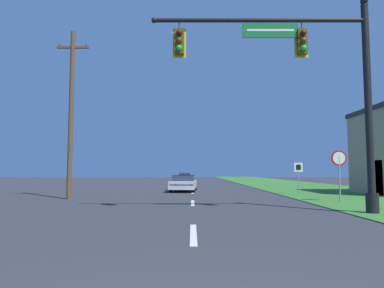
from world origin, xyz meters
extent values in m
cube|color=#38752D|center=(10.50, 30.00, 0.02)|extent=(10.00, 110.00, 0.04)
cube|color=silver|center=(0.00, 6.00, 0.01)|extent=(0.16, 2.80, 0.01)
cube|color=silver|center=(0.00, 14.00, 0.01)|extent=(0.16, 2.80, 0.01)
cube|color=silver|center=(0.00, 22.00, 0.01)|extent=(0.16, 2.80, 0.01)
cube|color=silver|center=(0.00, 30.00, 0.01)|extent=(0.16, 2.80, 0.01)
cube|color=silver|center=(0.00, 38.00, 0.01)|extent=(0.16, 2.80, 0.01)
cube|color=black|center=(11.55, 18.84, 1.10)|extent=(0.10, 1.20, 2.20)
cylinder|color=black|center=(6.40, 9.83, 0.39)|extent=(0.44, 0.44, 0.70)
cylinder|color=black|center=(6.40, 9.83, 3.88)|extent=(0.26, 0.26, 7.68)
sphere|color=black|center=(6.40, 9.83, 7.86)|extent=(0.28, 0.28, 0.28)
cylinder|color=black|center=(2.48, 9.83, 7.12)|extent=(7.85, 0.16, 0.16)
sphere|color=black|center=(-1.45, 9.83, 7.12)|extent=(0.21, 0.21, 0.21)
cube|color=#196B33|center=(2.87, 9.83, 6.73)|extent=(2.08, 0.06, 0.55)
cube|color=white|center=(2.87, 9.80, 6.73)|extent=(1.74, 0.01, 0.08)
cylinder|color=#4C4214|center=(-0.50, 9.83, 6.95)|extent=(0.06, 0.06, 0.35)
cube|color=yellow|center=(-0.50, 9.97, 6.30)|extent=(0.50, 0.03, 1.11)
cube|color=#4C4214|center=(-0.50, 9.83, 6.30)|extent=(0.34, 0.24, 0.95)
sphere|color=#4C0F0C|center=(-0.50, 9.69, 6.58)|extent=(0.22, 0.22, 0.22)
sphere|color=#51380F|center=(-0.50, 9.69, 6.30)|extent=(0.22, 0.22, 0.22)
sphere|color=green|center=(-0.50, 9.69, 6.01)|extent=(0.22, 0.22, 0.22)
cylinder|color=#4C4214|center=(4.05, 9.83, 6.95)|extent=(0.06, 0.06, 0.35)
cube|color=yellow|center=(4.05, 9.97, 6.30)|extent=(0.50, 0.03, 1.11)
cube|color=#4C4214|center=(4.05, 9.83, 6.30)|extent=(0.34, 0.24, 0.95)
sphere|color=#4C0F0C|center=(4.05, 9.69, 6.58)|extent=(0.22, 0.22, 0.22)
sphere|color=#51380F|center=(4.05, 9.69, 6.30)|extent=(0.22, 0.22, 0.22)
sphere|color=green|center=(4.05, 9.69, 6.01)|extent=(0.22, 0.22, 0.22)
cylinder|color=black|center=(0.22, 25.09, 0.32)|extent=(0.22, 0.64, 0.64)
cylinder|color=black|center=(-1.37, 25.17, 0.32)|extent=(0.22, 0.64, 0.64)
cylinder|color=black|center=(0.06, 21.82, 0.32)|extent=(0.22, 0.64, 0.64)
cylinder|color=black|center=(-1.54, 21.90, 0.32)|extent=(0.22, 0.64, 0.64)
cube|color=silver|center=(-0.66, 23.49, 0.50)|extent=(2.06, 4.76, 0.55)
cube|color=#283342|center=(-0.65, 23.61, 0.98)|extent=(1.70, 2.04, 0.42)
cube|color=silver|center=(-0.65, 23.61, 1.16)|extent=(1.66, 2.00, 0.06)
cube|color=#B71414|center=(-0.78, 21.19, 0.56)|extent=(1.68, 0.15, 0.14)
cylinder|color=black|center=(-0.30, 48.33, 0.32)|extent=(0.22, 0.64, 0.64)
cylinder|color=black|center=(-1.90, 48.33, 0.32)|extent=(0.22, 0.64, 0.64)
cylinder|color=black|center=(-0.30, 45.51, 0.32)|extent=(0.22, 0.64, 0.64)
cylinder|color=black|center=(-1.90, 45.51, 0.32)|extent=(0.22, 0.64, 0.64)
cube|color=black|center=(-1.10, 46.92, 0.50)|extent=(1.82, 4.23, 0.55)
cube|color=#283342|center=(-1.10, 47.03, 0.98)|extent=(1.60, 1.78, 0.42)
cube|color=black|center=(-1.10, 47.03, 1.16)|extent=(1.57, 1.74, 0.06)
cube|color=#B71414|center=(-1.10, 44.84, 0.56)|extent=(1.67, 0.06, 0.14)
cylinder|color=gray|center=(7.22, 14.39, 1.14)|extent=(0.07, 0.07, 2.20)
cylinder|color=red|center=(7.22, 14.39, 2.16)|extent=(0.76, 0.04, 0.76)
cylinder|color=white|center=(7.22, 14.36, 2.16)|extent=(0.61, 0.01, 0.61)
cylinder|color=gray|center=(6.91, 19.87, 1.04)|extent=(0.06, 0.06, 2.00)
cube|color=white|center=(6.91, 19.87, 1.77)|extent=(0.55, 0.04, 0.60)
cube|color=black|center=(6.91, 19.85, 1.77)|extent=(0.31, 0.01, 0.34)
cylinder|color=brown|center=(-6.77, 16.33, 4.70)|extent=(0.26, 0.26, 9.39)
cube|color=brown|center=(-6.77, 16.33, 8.49)|extent=(1.80, 0.12, 0.12)
cylinder|color=#333338|center=(-7.52, 16.33, 8.61)|extent=(0.08, 0.08, 0.12)
cylinder|color=#333338|center=(-6.02, 16.33, 8.61)|extent=(0.08, 0.08, 0.12)
camera|label=1|loc=(-0.03, -2.47, 1.54)|focal=32.00mm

